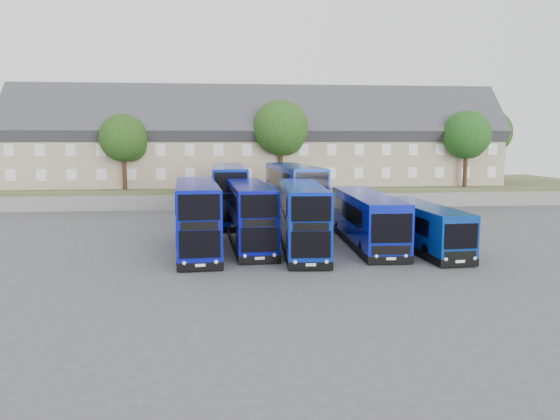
# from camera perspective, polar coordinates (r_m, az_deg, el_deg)

# --- Properties ---
(ground) EXTENTS (120.00, 120.00, 0.00)m
(ground) POSITION_cam_1_polar(r_m,az_deg,el_deg) (32.70, 1.13, -5.17)
(ground) COLOR #49494F
(ground) RESTS_ON ground
(retaining_wall) EXTENTS (70.00, 0.40, 1.50)m
(retaining_wall) POSITION_cam_1_polar(r_m,az_deg,el_deg) (56.18, -1.80, 0.89)
(retaining_wall) COLOR slate
(retaining_wall) RESTS_ON ground
(earth_bank) EXTENTS (80.00, 20.00, 2.00)m
(earth_bank) POSITION_cam_1_polar(r_m,az_deg,el_deg) (66.08, -2.39, 2.09)
(earth_bank) COLOR #3F4A2A
(earth_bank) RESTS_ON ground
(terrace_row) EXTENTS (54.00, 10.40, 11.20)m
(terrace_row) POSITION_cam_1_polar(r_m,az_deg,el_deg) (61.81, -2.20, 6.92)
(terrace_row) COLOR tan
(terrace_row) RESTS_ON earth_bank
(dd_front_left) EXTENTS (3.33, 11.18, 4.38)m
(dd_front_left) POSITION_cam_1_polar(r_m,az_deg,el_deg) (34.79, -8.66, -0.88)
(dd_front_left) COLOR #080F9B
(dd_front_left) RESTS_ON ground
(dd_front_mid) EXTENTS (3.03, 10.67, 4.19)m
(dd_front_mid) POSITION_cam_1_polar(r_m,az_deg,el_deg) (35.98, -3.16, -0.69)
(dd_front_mid) COLOR #070A84
(dd_front_mid) RESTS_ON ground
(dd_front_right) EXTENTS (3.06, 10.84, 4.26)m
(dd_front_right) POSITION_cam_1_polar(r_m,az_deg,el_deg) (34.48, 2.38, -0.98)
(dd_front_right) COLOR #0823A1
(dd_front_right) RESTS_ON ground
(dd_rear_left) EXTENTS (2.98, 12.17, 4.82)m
(dd_rear_left) POSITION_cam_1_polar(r_m,az_deg,el_deg) (47.42, -5.35, 1.63)
(dd_rear_left) COLOR #082493
(dd_rear_left) RESTS_ON ground
(dd_rear_right) EXTENTS (3.95, 12.51, 4.90)m
(dd_rear_right) POSITION_cam_1_polar(r_m,az_deg,el_deg) (46.24, 1.48, 1.56)
(dd_rear_right) COLOR navy
(dd_rear_right) RESTS_ON ground
(coach_east_a) EXTENTS (3.04, 12.71, 3.46)m
(coach_east_a) POSITION_cam_1_polar(r_m,az_deg,el_deg) (37.41, 9.02, -1.02)
(coach_east_a) COLOR #0816A3
(coach_east_a) RESTS_ON ground
(coach_east_b) EXTENTS (2.80, 10.83, 2.93)m
(coach_east_b) POSITION_cam_1_polar(r_m,az_deg,el_deg) (36.47, 14.59, -1.80)
(coach_east_b) COLOR navy
(coach_east_b) RESTS_ON ground
(tree_west) EXTENTS (4.80, 4.80, 7.65)m
(tree_west) POSITION_cam_1_polar(r_m,az_deg,el_deg) (57.66, -15.88, 7.06)
(tree_west) COLOR #382314
(tree_west) RESTS_ON earth_bank
(tree_mid) EXTENTS (5.76, 5.76, 9.18)m
(tree_mid) POSITION_cam_1_polar(r_m,az_deg,el_deg) (57.60, 0.22, 8.35)
(tree_mid) COLOR #382314
(tree_mid) RESTS_ON earth_bank
(tree_east) EXTENTS (5.12, 5.12, 8.16)m
(tree_east) POSITION_cam_1_polar(r_m,az_deg,el_deg) (62.44, 19.00, 7.26)
(tree_east) COLOR #382314
(tree_east) RESTS_ON earth_bank
(tree_far) EXTENTS (5.44, 5.44, 8.67)m
(tree_far) POSITION_cam_1_polar(r_m,az_deg,el_deg) (71.35, 21.07, 7.41)
(tree_far) COLOR #382314
(tree_far) RESTS_ON earth_bank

